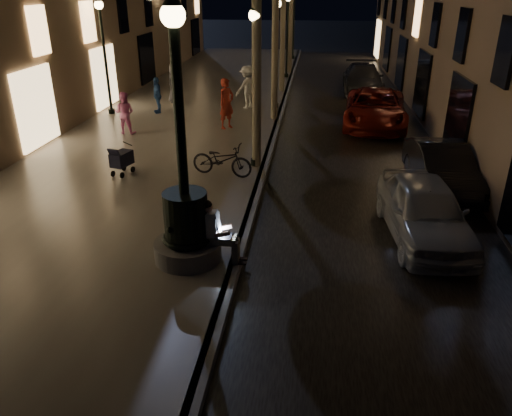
# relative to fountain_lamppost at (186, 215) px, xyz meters

# --- Properties ---
(ground) EXTENTS (120.00, 120.00, 0.00)m
(ground) POSITION_rel_fountain_lamppost_xyz_m (1.00, 13.00, -1.21)
(ground) COLOR black
(ground) RESTS_ON ground
(cobble_lane) EXTENTS (6.00, 45.00, 0.02)m
(cobble_lane) POSITION_rel_fountain_lamppost_xyz_m (4.00, 13.00, -1.20)
(cobble_lane) COLOR black
(cobble_lane) RESTS_ON ground
(promenade) EXTENTS (8.00, 45.00, 0.20)m
(promenade) POSITION_rel_fountain_lamppost_xyz_m (-3.00, 13.00, -1.11)
(promenade) COLOR #68635C
(promenade) RESTS_ON ground
(curb_strip) EXTENTS (0.25, 45.00, 0.20)m
(curb_strip) POSITION_rel_fountain_lamppost_xyz_m (1.00, 13.00, -1.11)
(curb_strip) COLOR #59595B
(curb_strip) RESTS_ON ground
(fountain_lamppost) EXTENTS (1.40, 1.40, 5.21)m
(fountain_lamppost) POSITION_rel_fountain_lamppost_xyz_m (0.00, 0.00, 0.00)
(fountain_lamppost) COLOR #59595B
(fountain_lamppost) RESTS_ON promenade
(seated_man_laptop) EXTENTS (0.99, 0.33, 1.36)m
(seated_man_laptop) POSITION_rel_fountain_lamppost_xyz_m (0.61, 0.00, -0.30)
(seated_man_laptop) COLOR #9B906E
(seated_man_laptop) RESTS_ON promenade
(lamp_curb_a) EXTENTS (0.36, 0.36, 4.81)m
(lamp_curb_a) POSITION_rel_fountain_lamppost_xyz_m (0.70, 6.00, 2.02)
(lamp_curb_a) COLOR black
(lamp_curb_a) RESTS_ON promenade
(lamp_curb_b) EXTENTS (0.36, 0.36, 4.81)m
(lamp_curb_b) POSITION_rel_fountain_lamppost_xyz_m (0.70, 14.00, 2.02)
(lamp_curb_b) COLOR black
(lamp_curb_b) RESTS_ON promenade
(lamp_curb_c) EXTENTS (0.36, 0.36, 4.81)m
(lamp_curb_c) POSITION_rel_fountain_lamppost_xyz_m (0.70, 22.00, 2.02)
(lamp_curb_c) COLOR black
(lamp_curb_c) RESTS_ON promenade
(lamp_curb_d) EXTENTS (0.36, 0.36, 4.81)m
(lamp_curb_d) POSITION_rel_fountain_lamppost_xyz_m (0.70, 30.00, 2.02)
(lamp_curb_d) COLOR black
(lamp_curb_d) RESTS_ON promenade
(lamp_left_b) EXTENTS (0.36, 0.36, 4.81)m
(lamp_left_b) POSITION_rel_fountain_lamppost_xyz_m (-6.40, 12.00, 2.02)
(lamp_left_b) COLOR black
(lamp_left_b) RESTS_ON promenade
(lamp_left_c) EXTENTS (0.36, 0.36, 4.81)m
(lamp_left_c) POSITION_rel_fountain_lamppost_xyz_m (-6.40, 22.00, 2.02)
(lamp_left_c) COLOR black
(lamp_left_c) RESTS_ON promenade
(stroller) EXTENTS (0.58, 0.98, 0.99)m
(stroller) POSITION_rel_fountain_lamppost_xyz_m (-3.16, 4.67, -0.52)
(stroller) COLOR black
(stroller) RESTS_ON promenade
(car_front) EXTENTS (1.99, 4.23, 1.40)m
(car_front) POSITION_rel_fountain_lamppost_xyz_m (5.14, 1.95, -0.51)
(car_front) COLOR #B1B5B9
(car_front) RESTS_ON ground
(car_second) EXTENTS (1.63, 4.07, 1.32)m
(car_second) POSITION_rel_fountain_lamppost_xyz_m (6.20, 5.10, -0.55)
(car_second) COLOR black
(car_second) RESTS_ON ground
(car_third) EXTENTS (2.92, 5.50, 1.47)m
(car_third) POSITION_rel_fountain_lamppost_xyz_m (5.00, 11.97, -0.48)
(car_third) COLOR maroon
(car_third) RESTS_ON ground
(car_rear) EXTENTS (2.13, 5.05, 1.45)m
(car_rear) POSITION_rel_fountain_lamppost_xyz_m (5.02, 18.96, -0.48)
(car_rear) COLOR #313237
(car_rear) RESTS_ON ground
(pedestrian_red) EXTENTS (0.80, 0.85, 1.94)m
(pedestrian_red) POSITION_rel_fountain_lamppost_xyz_m (-0.92, 10.20, -0.04)
(pedestrian_red) COLOR red
(pedestrian_red) RESTS_ON promenade
(pedestrian_pink) EXTENTS (0.78, 0.62, 1.58)m
(pedestrian_pink) POSITION_rel_fountain_lamppost_xyz_m (-4.64, 9.02, -0.22)
(pedestrian_pink) COLOR pink
(pedestrian_pink) RESTS_ON promenade
(pedestrian_white) EXTENTS (1.35, 1.36, 1.89)m
(pedestrian_white) POSITION_rel_fountain_lamppost_xyz_m (-0.58, 13.75, -0.07)
(pedestrian_white) COLOR silver
(pedestrian_white) RESTS_ON promenade
(pedestrian_blue) EXTENTS (0.78, 0.98, 1.55)m
(pedestrian_blue) POSITION_rel_fountain_lamppost_xyz_m (-4.38, 12.37, -0.23)
(pedestrian_blue) COLOR #254989
(pedestrian_blue) RESTS_ON promenade
(pedestrian_dark) EXTENTS (0.86, 1.05, 1.85)m
(pedestrian_dark) POSITION_rel_fountain_lamppost_xyz_m (-4.14, 14.41, -0.09)
(pedestrian_dark) COLOR #37363C
(pedestrian_dark) RESTS_ON promenade
(bicycle) EXTENTS (1.97, 1.02, 0.98)m
(bicycle) POSITION_rel_fountain_lamppost_xyz_m (-0.16, 4.96, -0.52)
(bicycle) COLOR black
(bicycle) RESTS_ON promenade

